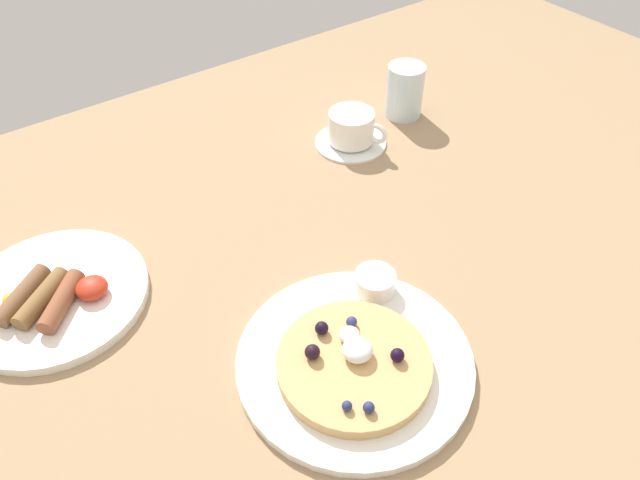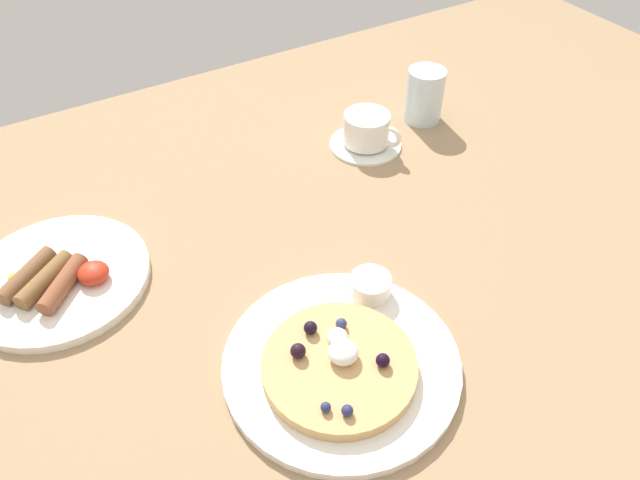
# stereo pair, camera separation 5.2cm
# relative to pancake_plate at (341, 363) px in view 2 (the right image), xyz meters

# --- Properties ---
(ground_plane) EXTENTS (2.02, 1.13, 0.03)m
(ground_plane) POSITION_rel_pancake_plate_xyz_m (0.03, 0.17, -0.02)
(ground_plane) COLOR #9E7F5B
(pancake_plate) EXTENTS (0.27, 0.27, 0.01)m
(pancake_plate) POSITION_rel_pancake_plate_xyz_m (0.00, 0.00, 0.00)
(pancake_plate) COLOR white
(pancake_plate) RESTS_ON ground_plane
(pancake_with_berries) EXTENTS (0.17, 0.17, 0.04)m
(pancake_with_berries) POSITION_rel_pancake_plate_xyz_m (-0.01, -0.01, 0.02)
(pancake_with_berries) COLOR tan
(pancake_with_berries) RESTS_ON pancake_plate
(syrup_ramekin) EXTENTS (0.05, 0.05, 0.03)m
(syrup_ramekin) POSITION_rel_pancake_plate_xyz_m (0.09, 0.07, 0.02)
(syrup_ramekin) COLOR white
(syrup_ramekin) RESTS_ON pancake_plate
(breakfast_plate) EXTENTS (0.24, 0.24, 0.01)m
(breakfast_plate) POSITION_rel_pancake_plate_xyz_m (-0.25, 0.30, 0.00)
(breakfast_plate) COLOR white
(breakfast_plate) RESTS_ON ground_plane
(fried_breakfast) EXTENTS (0.14, 0.11, 0.02)m
(fried_breakfast) POSITION_rel_pancake_plate_xyz_m (-0.26, 0.29, 0.02)
(fried_breakfast) COLOR brown
(fried_breakfast) RESTS_ON breakfast_plate
(coffee_saucer) EXTENTS (0.12, 0.12, 0.01)m
(coffee_saucer) POSITION_rel_pancake_plate_xyz_m (0.27, 0.36, -0.00)
(coffee_saucer) COLOR white
(coffee_saucer) RESTS_ON ground_plane
(coffee_cup) EXTENTS (0.08, 0.10, 0.05)m
(coffee_cup) POSITION_rel_pancake_plate_xyz_m (0.27, 0.36, 0.03)
(coffee_cup) COLOR white
(coffee_cup) RESTS_ON coffee_saucer
(water_glass) EXTENTS (0.07, 0.07, 0.09)m
(water_glass) POSITION_rel_pancake_plate_xyz_m (0.41, 0.38, 0.04)
(water_glass) COLOR silver
(water_glass) RESTS_ON ground_plane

